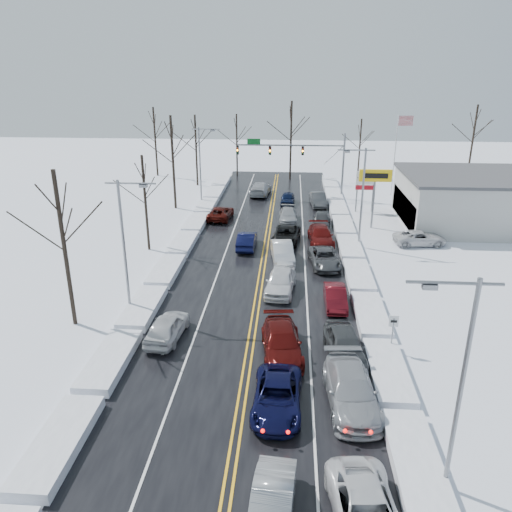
# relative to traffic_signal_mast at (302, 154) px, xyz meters

# --- Properties ---
(ground) EXTENTS (160.00, 160.00, 0.00)m
(ground) POSITION_rel_traffic_signal_mast_xyz_m (-3.45, -27.99, -5.48)
(ground) COLOR silver
(ground) RESTS_ON ground
(road_surface) EXTENTS (14.00, 84.00, 0.01)m
(road_surface) POSITION_rel_traffic_signal_mast_xyz_m (-3.45, -25.99, -5.47)
(road_surface) COLOR black
(road_surface) RESTS_ON ground
(snow_bank_left) EXTENTS (1.95, 72.00, 0.56)m
(snow_bank_left) POSITION_rel_traffic_signal_mast_xyz_m (-11.05, -25.99, -5.48)
(snow_bank_left) COLOR white
(snow_bank_left) RESTS_ON ground
(snow_bank_right) EXTENTS (1.95, 72.00, 0.56)m
(snow_bank_right) POSITION_rel_traffic_signal_mast_xyz_m (4.15, -25.99, -5.48)
(snow_bank_right) COLOR white
(snow_bank_right) RESTS_ON ground
(traffic_signal_mast) EXTENTS (13.28, 0.39, 8.00)m
(traffic_signal_mast) POSITION_rel_traffic_signal_mast_xyz_m (0.00, 0.00, 0.00)
(traffic_signal_mast) COLOR slate
(traffic_signal_mast) RESTS_ON ground
(tires_plus_sign) EXTENTS (3.20, 0.34, 6.00)m
(tires_plus_sign) POSITION_rel_traffic_signal_mast_xyz_m (7.05, -12.00, -0.49)
(tires_plus_sign) COLOR slate
(tires_plus_sign) RESTS_ON ground
(used_vehicles_sign) EXTENTS (2.20, 0.22, 4.65)m
(used_vehicles_sign) POSITION_rel_traffic_signal_mast_xyz_m (7.05, -5.99, -2.16)
(used_vehicles_sign) COLOR slate
(used_vehicles_sign) RESTS_ON ground
(speed_limit_sign) EXTENTS (0.55, 0.09, 2.35)m
(speed_limit_sign) POSITION_rel_traffic_signal_mast_xyz_m (4.75, -35.99, -3.84)
(speed_limit_sign) COLOR slate
(speed_limit_sign) RESTS_ON ground
(flagpole) EXTENTS (1.87, 1.20, 10.00)m
(flagpole) POSITION_rel_traffic_signal_mast_xyz_m (11.72, 2.01, 0.45)
(flagpole) COLOR silver
(flagpole) RESTS_ON ground
(dealership_building) EXTENTS (20.40, 12.40, 5.30)m
(dealership_building) POSITION_rel_traffic_signal_mast_xyz_m (20.53, -9.99, -2.82)
(dealership_building) COLOR #B0B0AB
(dealership_building) RESTS_ON ground
(streetlight_se) EXTENTS (3.20, 0.25, 9.00)m
(streetlight_se) POSITION_rel_traffic_signal_mast_xyz_m (4.85, -45.99, -0.17)
(streetlight_se) COLOR slate
(streetlight_se) RESTS_ON ground
(streetlight_ne) EXTENTS (3.20, 0.25, 9.00)m
(streetlight_ne) POSITION_rel_traffic_signal_mast_xyz_m (4.85, -17.99, -0.17)
(streetlight_ne) COLOR slate
(streetlight_ne) RESTS_ON ground
(streetlight_sw) EXTENTS (3.20, 0.25, 9.00)m
(streetlight_sw) POSITION_rel_traffic_signal_mast_xyz_m (-11.74, -31.99, -0.17)
(streetlight_sw) COLOR slate
(streetlight_sw) RESTS_ON ground
(streetlight_nw) EXTENTS (3.20, 0.25, 9.00)m
(streetlight_nw) POSITION_rel_traffic_signal_mast_xyz_m (-11.74, -3.99, -0.17)
(streetlight_nw) COLOR slate
(streetlight_nw) RESTS_ON ground
(tree_left_b) EXTENTS (4.00, 4.00, 10.00)m
(tree_left_b) POSITION_rel_traffic_signal_mast_xyz_m (-14.95, -33.99, 1.51)
(tree_left_b) COLOR #2D231C
(tree_left_b) RESTS_ON ground
(tree_left_c) EXTENTS (3.40, 3.40, 8.50)m
(tree_left_c) POSITION_rel_traffic_signal_mast_xyz_m (-13.95, -19.99, 0.46)
(tree_left_c) COLOR #2D231C
(tree_left_c) RESTS_ON ground
(tree_left_d) EXTENTS (4.20, 4.20, 10.50)m
(tree_left_d) POSITION_rel_traffic_signal_mast_xyz_m (-14.65, -5.99, 1.86)
(tree_left_d) COLOR #2D231C
(tree_left_d) RESTS_ON ground
(tree_left_e) EXTENTS (3.80, 3.80, 9.50)m
(tree_left_e) POSITION_rel_traffic_signal_mast_xyz_m (-14.25, 6.01, 1.16)
(tree_left_e) COLOR #2D231C
(tree_left_e) RESTS_ON ground
(tree_far_a) EXTENTS (4.00, 4.00, 10.00)m
(tree_far_a) POSITION_rel_traffic_signal_mast_xyz_m (-21.45, 12.01, 1.51)
(tree_far_a) COLOR #2D231C
(tree_far_a) RESTS_ON ground
(tree_far_b) EXTENTS (3.60, 3.60, 9.00)m
(tree_far_b) POSITION_rel_traffic_signal_mast_xyz_m (-9.45, 13.01, 0.81)
(tree_far_b) COLOR #2D231C
(tree_far_b) RESTS_ON ground
(tree_far_c) EXTENTS (4.40, 4.40, 11.00)m
(tree_far_c) POSITION_rel_traffic_signal_mast_xyz_m (-1.45, 11.01, 2.21)
(tree_far_c) COLOR #2D231C
(tree_far_c) RESTS_ON ground
(tree_far_d) EXTENTS (3.40, 3.40, 8.50)m
(tree_far_d) POSITION_rel_traffic_signal_mast_xyz_m (8.55, 12.51, 0.46)
(tree_far_d) COLOR #2D231C
(tree_far_d) RESTS_ON ground
(tree_far_e) EXTENTS (4.20, 4.20, 10.50)m
(tree_far_e) POSITION_rel_traffic_signal_mast_xyz_m (24.55, 13.01, 1.86)
(tree_far_e) COLOR #2D231C
(tree_far_e) RESTS_ON ground
(queued_car_2) EXTENTS (2.43, 5.10, 1.40)m
(queued_car_2) POSITION_rel_traffic_signal_mast_xyz_m (-1.68, -41.61, -5.48)
(queued_car_2) COLOR black
(queued_car_2) RESTS_ON ground
(queued_car_3) EXTENTS (2.76, 5.59, 1.56)m
(queued_car_3) POSITION_rel_traffic_signal_mast_xyz_m (-1.57, -36.71, -5.48)
(queued_car_3) COLOR #480B09
(queued_car_3) RESTS_ON ground
(queued_car_4) EXTENTS (2.47, 5.11, 1.68)m
(queued_car_4) POSITION_rel_traffic_signal_mast_xyz_m (-1.86, -28.19, -5.48)
(queued_car_4) COLOR white
(queued_car_4) RESTS_ON ground
(queued_car_5) EXTENTS (2.26, 5.01, 1.60)m
(queued_car_5) POSITION_rel_traffic_signal_mast_xyz_m (-1.85, -22.00, -5.48)
(queued_car_5) COLOR silver
(queued_car_5) RESTS_ON ground
(queued_car_6) EXTENTS (2.92, 5.36, 1.43)m
(queued_car_6) POSITION_rel_traffic_signal_mast_xyz_m (-1.61, -17.15, -5.48)
(queued_car_6) COLOR black
(queued_car_6) RESTS_ON ground
(queued_car_7) EXTENTS (1.93, 4.65, 1.34)m
(queued_car_7) POSITION_rel_traffic_signal_mast_xyz_m (-1.51, -10.37, -5.48)
(queued_car_7) COLOR #979A9E
(queued_car_7) RESTS_ON ground
(queued_car_8) EXTENTS (1.73, 4.02, 1.35)m
(queued_car_8) POSITION_rel_traffic_signal_mast_xyz_m (-1.63, -3.19, -5.48)
(queued_car_8) COLOR black
(queued_car_8) RESTS_ON ground
(queued_car_11) EXTENTS (2.74, 5.87, 1.66)m
(queued_car_11) POSITION_rel_traffic_signal_mast_xyz_m (1.89, -41.03, -5.48)
(queued_car_11) COLOR #9B9EA3
(queued_car_11) RESTS_ON ground
(queued_car_12) EXTENTS (2.45, 5.06, 1.66)m
(queued_car_12) POSITION_rel_traffic_signal_mast_xyz_m (1.99, -36.85, -5.48)
(queued_car_12) COLOR #383B3D
(queued_car_12) RESTS_ON ground
(queued_car_13) EXTENTS (1.47, 4.07, 1.34)m
(queued_car_13) POSITION_rel_traffic_signal_mast_xyz_m (1.97, -30.27, -5.48)
(queued_car_13) COLOR #510A11
(queued_car_13) RESTS_ON ground
(queued_car_14) EXTENTS (2.80, 5.15, 1.37)m
(queued_car_14) POSITION_rel_traffic_signal_mast_xyz_m (1.64, -22.84, -5.48)
(queued_car_14) COLOR #424447
(queued_car_14) RESTS_ON ground
(queued_car_15) EXTENTS (2.47, 5.49, 1.56)m
(queued_car_15) POSITION_rel_traffic_signal_mast_xyz_m (1.61, -17.34, -5.48)
(queued_car_15) COLOR #510C0A
(queued_car_15) RESTS_ON ground
(queued_car_16) EXTENTS (2.21, 4.50, 1.48)m
(queued_car_16) POSITION_rel_traffic_signal_mast_xyz_m (1.96, -11.84, -5.48)
(queued_car_16) COLOR #393B3E
(queued_car_16) RESTS_ON ground
(queued_car_17) EXTENTS (2.07, 4.87, 1.56)m
(queued_car_17) POSITION_rel_traffic_signal_mast_xyz_m (1.97, -3.78, -5.48)
(queued_car_17) COLOR #3C3E41
(queued_car_17) RESTS_ON ground
(oncoming_car_0) EXTENTS (1.63, 4.49, 1.47)m
(oncoming_car_0) POSITION_rel_traffic_signal_mast_xyz_m (-5.15, -18.96, -5.48)
(oncoming_car_0) COLOR black
(oncoming_car_0) RESTS_ON ground
(oncoming_car_1) EXTENTS (2.64, 5.06, 1.36)m
(oncoming_car_1) POSITION_rel_traffic_signal_mast_xyz_m (-8.79, -10.02, -5.48)
(oncoming_car_1) COLOR #450E09
(oncoming_car_1) RESTS_ON ground
(oncoming_car_2) EXTENTS (2.86, 5.86, 1.64)m
(oncoming_car_2) POSITION_rel_traffic_signal_mast_xyz_m (-5.18, 1.09, -5.48)
(oncoming_car_2) COLOR #A4A7AC
(oncoming_car_2) RESTS_ON ground
(oncoming_car_3) EXTENTS (2.23, 4.62, 1.52)m
(oncoming_car_3) POSITION_rel_traffic_signal_mast_xyz_m (-8.55, -35.39, -5.48)
(oncoming_car_3) COLOR silver
(oncoming_car_3) RESTS_ON ground
(parked_car_0) EXTENTS (5.05, 2.78, 1.34)m
(parked_car_0) POSITION_rel_traffic_signal_mast_xyz_m (10.75, -16.99, -5.48)
(parked_car_0) COLOR silver
(parked_car_0) RESTS_ON ground
(parked_car_1) EXTENTS (2.67, 5.72, 1.61)m
(parked_car_1) POSITION_rel_traffic_signal_mast_xyz_m (13.38, -12.22, -5.48)
(parked_car_1) COLOR #3D4042
(parked_car_1) RESTS_ON ground
(parked_car_2) EXTENTS (1.98, 4.62, 1.55)m
(parked_car_2) POSITION_rel_traffic_signal_mast_xyz_m (11.53, -6.03, -5.48)
(parked_car_2) COLOR black
(parked_car_2) RESTS_ON ground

